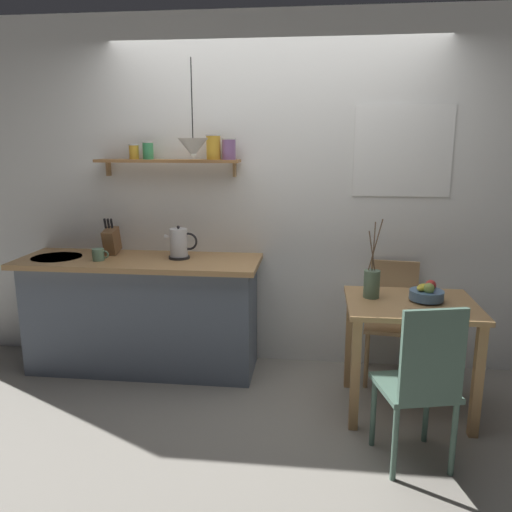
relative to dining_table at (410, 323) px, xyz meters
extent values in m
plane|color=gray|center=(-0.95, 0.11, -0.61)|extent=(14.00, 14.00, 0.00)
cube|color=white|center=(-0.75, 0.76, 0.74)|extent=(6.80, 0.10, 2.70)
cube|color=white|center=(0.00, 0.70, 1.08)|extent=(0.71, 0.01, 0.66)
cube|color=silver|center=(0.00, 0.70, 1.08)|extent=(0.65, 0.01, 0.60)
cube|color=slate|center=(-1.95, 0.43, -0.18)|extent=(1.74, 0.52, 0.86)
cube|color=tan|center=(-1.95, 0.41, 0.26)|extent=(1.83, 0.63, 0.04)
cylinder|color=#B7BABF|center=(-2.59, 0.39, 0.28)|extent=(0.38, 0.38, 0.01)
cube|color=#9E6B3D|center=(-1.75, 0.60, 1.01)|extent=(1.10, 0.18, 0.02)
cube|color=#99754C|center=(-2.26, 0.68, 0.95)|extent=(0.02, 0.06, 0.12)
cube|color=#99754C|center=(-1.25, 0.68, 0.95)|extent=(0.02, 0.06, 0.12)
cylinder|color=gold|center=(-2.01, 0.60, 1.07)|extent=(0.07, 0.07, 0.10)
cylinder|color=silver|center=(-2.01, 0.60, 1.13)|extent=(0.08, 0.08, 0.01)
cylinder|color=#388E56|center=(-1.90, 0.60, 1.08)|extent=(0.08, 0.08, 0.12)
cylinder|color=silver|center=(-1.90, 0.60, 1.15)|extent=(0.09, 0.09, 0.01)
cylinder|color=gold|center=(-1.40, 0.60, 1.11)|extent=(0.11, 0.11, 0.17)
cylinder|color=silver|center=(-1.40, 0.60, 1.20)|extent=(0.11, 0.11, 0.01)
cylinder|color=#7F5689|center=(-1.28, 0.60, 1.09)|extent=(0.10, 0.10, 0.15)
cylinder|color=silver|center=(-1.28, 0.60, 1.17)|extent=(0.11, 0.11, 0.01)
cube|color=tan|center=(0.00, 0.00, 0.13)|extent=(0.82, 0.67, 0.03)
cube|color=tan|center=(-0.36, -0.29, -0.25)|extent=(0.06, 0.06, 0.72)
cube|color=tan|center=(0.36, -0.29, -0.25)|extent=(0.06, 0.06, 0.72)
cube|color=tan|center=(-0.36, 0.29, -0.25)|extent=(0.06, 0.06, 0.72)
cube|color=tan|center=(0.36, 0.29, -0.25)|extent=(0.06, 0.06, 0.72)
cube|color=#4C6B5B|center=(-0.06, -0.57, -0.17)|extent=(0.47, 0.47, 0.03)
cube|color=#4C6B5B|center=(-0.02, -0.74, 0.10)|extent=(0.34, 0.11, 0.50)
cylinder|color=#4C6B5B|center=(0.06, -0.38, -0.40)|extent=(0.03, 0.03, 0.43)
cylinder|color=#4C6B5B|center=(-0.26, -0.45, -0.40)|extent=(0.03, 0.03, 0.43)
cylinder|color=#4C6B5B|center=(0.13, -0.69, -0.40)|extent=(0.03, 0.03, 0.43)
cylinder|color=#4C6B5B|center=(-0.18, -0.77, -0.40)|extent=(0.03, 0.03, 0.43)
cube|color=tan|center=(-0.04, 0.45, -0.17)|extent=(0.46, 0.48, 0.03)
cube|color=tan|center=(-0.01, 0.65, 0.05)|extent=(0.36, 0.07, 0.42)
cylinder|color=tan|center=(-0.23, 0.28, -0.40)|extent=(0.03, 0.03, 0.42)
cylinder|color=tan|center=(0.11, 0.24, -0.40)|extent=(0.03, 0.03, 0.42)
cylinder|color=tan|center=(-0.19, 0.65, -0.40)|extent=(0.03, 0.03, 0.42)
cylinder|color=tan|center=(0.16, 0.61, -0.40)|extent=(0.03, 0.03, 0.42)
cylinder|color=#51759E|center=(0.10, 0.03, 0.15)|extent=(0.10, 0.10, 0.01)
cylinder|color=#51759E|center=(0.10, 0.03, 0.19)|extent=(0.22, 0.22, 0.06)
ellipsoid|color=yellow|center=(0.07, 0.03, 0.24)|extent=(0.12, 0.13, 0.04)
sphere|color=red|center=(0.13, 0.07, 0.24)|extent=(0.07, 0.07, 0.07)
sphere|color=#8EA84C|center=(0.10, -0.01, 0.24)|extent=(0.07, 0.07, 0.07)
cylinder|color=#567056|center=(-0.25, 0.07, 0.23)|extent=(0.11, 0.11, 0.18)
cylinder|color=brown|center=(-0.26, 0.08, 0.46)|extent=(0.06, 0.01, 0.26)
cylinder|color=brown|center=(-0.25, 0.08, 0.49)|extent=(0.01, 0.01, 0.32)
cylinder|color=brown|center=(-0.24, 0.07, 0.50)|extent=(0.08, 0.01, 0.34)
cylinder|color=black|center=(-1.65, 0.45, 0.29)|extent=(0.16, 0.16, 0.02)
cylinder|color=silver|center=(-1.65, 0.45, 0.41)|extent=(0.13, 0.13, 0.21)
sphere|color=black|center=(-1.65, 0.45, 0.52)|extent=(0.02, 0.02, 0.02)
cone|color=silver|center=(-1.73, 0.45, 0.45)|extent=(0.04, 0.04, 0.04)
torus|color=black|center=(-1.57, 0.45, 0.42)|extent=(0.13, 0.02, 0.13)
cube|color=brown|center=(-2.20, 0.52, 0.39)|extent=(0.09, 0.19, 0.22)
cylinder|color=black|center=(-2.23, 0.48, 0.54)|extent=(0.02, 0.03, 0.08)
cylinder|color=black|center=(-2.20, 0.48, 0.54)|extent=(0.02, 0.03, 0.08)
cylinder|color=black|center=(-2.18, 0.48, 0.54)|extent=(0.02, 0.03, 0.08)
cylinder|color=slate|center=(-2.23, 0.31, 0.33)|extent=(0.09, 0.09, 0.09)
torus|color=slate|center=(-2.18, 0.31, 0.33)|extent=(0.06, 0.01, 0.06)
cylinder|color=black|center=(-1.49, 0.33, 1.44)|extent=(0.01, 0.01, 0.53)
cone|color=silver|center=(-1.49, 0.33, 1.11)|extent=(0.21, 0.21, 0.13)
sphere|color=white|center=(-1.49, 0.33, 1.06)|extent=(0.04, 0.04, 0.04)
camera|label=1|loc=(-0.63, -3.24, 1.16)|focal=35.96mm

